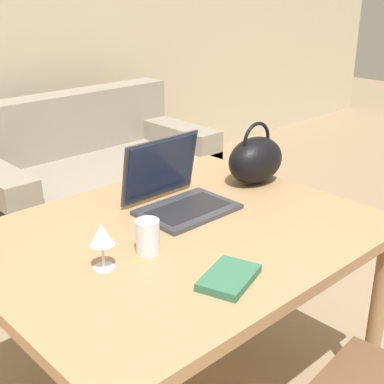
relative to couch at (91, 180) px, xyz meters
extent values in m
cube|color=#A87F56|center=(-0.68, -1.62, 0.43)|extent=(1.29, 1.02, 0.04)
cylinder|color=#A87F56|center=(-0.10, -2.07, 0.06)|extent=(0.06, 0.06, 0.69)
cylinder|color=#A87F56|center=(-0.10, -1.17, 0.06)|extent=(0.06, 0.06, 0.69)
cube|color=gray|center=(0.00, -0.05, -0.08)|extent=(1.54, 0.80, 0.42)
cube|color=gray|center=(0.00, 0.26, 0.33)|extent=(1.54, 0.20, 0.40)
cube|color=gray|center=(0.67, -0.05, -0.01)|extent=(0.20, 0.80, 0.56)
cube|color=#38383D|center=(-0.56, -1.53, 0.45)|extent=(0.34, 0.24, 0.02)
cube|color=black|center=(-0.56, -1.54, 0.46)|extent=(0.29, 0.15, 0.00)
cube|color=#38383D|center=(-0.56, -1.38, 0.58)|extent=(0.34, 0.05, 0.23)
cube|color=#19233D|center=(-0.56, -1.39, 0.58)|extent=(0.31, 0.05, 0.21)
cylinder|color=silver|center=(-0.85, -1.67, 0.50)|extent=(0.07, 0.07, 0.11)
cylinder|color=silver|center=(-1.01, -1.66, 0.45)|extent=(0.06, 0.06, 0.01)
cylinder|color=silver|center=(-1.01, -1.66, 0.49)|extent=(0.01, 0.01, 0.07)
cone|color=silver|center=(-1.01, -1.66, 0.56)|extent=(0.07, 0.07, 0.06)
ellipsoid|color=black|center=(-0.15, -1.50, 0.54)|extent=(0.26, 0.18, 0.19)
torus|color=black|center=(-0.15, -1.50, 0.62)|extent=(0.16, 0.01, 0.16)
cube|color=#336B4C|center=(-0.80, -1.96, 0.46)|extent=(0.21, 0.17, 0.02)
camera|label=1|loc=(-1.75, -2.82, 1.23)|focal=50.00mm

